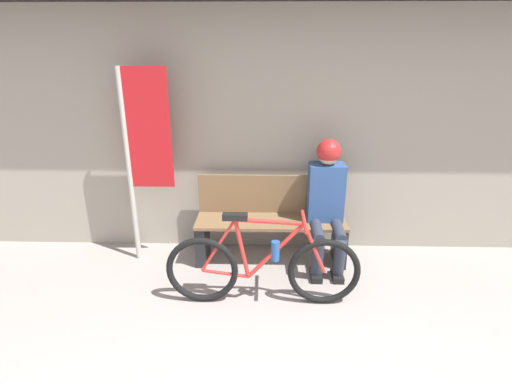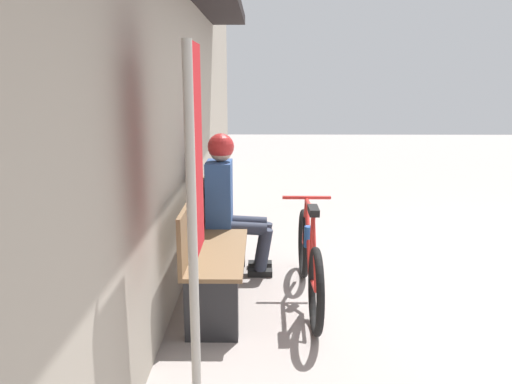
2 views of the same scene
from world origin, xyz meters
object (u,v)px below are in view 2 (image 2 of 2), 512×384
Objects in this scene: park_bench_near at (213,250)px; bicycle at (309,260)px; banner_pole at (195,179)px; person_seated at (229,194)px.

bicycle is at bearing -95.36° from park_bench_near.
banner_pole is at bearing -178.31° from park_bench_near.
bicycle is 1.29× the size of person_seated.
banner_pole is (-1.21, -0.04, 0.82)m from park_bench_near.
person_seated is (0.53, -0.10, 0.33)m from park_bench_near.
banner_pole is (-1.14, 0.72, 0.87)m from bicycle.
park_bench_near is 0.91× the size of bicycle.
bicycle is at bearing -32.34° from banner_pole.
park_bench_near is 0.76m from bicycle.
park_bench_near is 1.46m from banner_pole.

